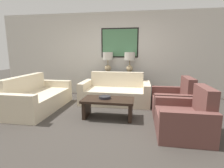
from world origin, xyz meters
name	(u,v)px	position (x,y,z in m)	size (l,w,h in m)	color
ground_plane	(106,121)	(0.00, 0.00, 0.00)	(20.00, 20.00, 0.00)	#3D3833
back_wall	(120,55)	(0.00, 2.32, 1.33)	(8.05, 0.12, 2.65)	beige
console_table	(118,85)	(0.00, 2.05, 0.39)	(1.23, 0.39, 0.78)	black
table_lamp_left	(108,60)	(-0.34, 2.05, 1.18)	(0.32, 0.32, 0.63)	tan
table_lamp_right	(130,60)	(0.34, 2.05, 1.18)	(0.32, 0.32, 0.63)	tan
couch_by_back_wall	(115,93)	(0.00, 1.37, 0.28)	(1.90, 0.95, 0.84)	beige
couch_by_side	(37,98)	(-1.85, 0.49, 0.28)	(0.95, 1.90, 0.84)	beige
coffee_table	(108,104)	(0.01, 0.20, 0.31)	(1.11, 0.58, 0.43)	black
decorative_bowl	(105,97)	(-0.07, 0.23, 0.45)	(0.26, 0.26, 0.05)	#232328
armchair_near_back_wall	(174,102)	(1.47, 0.73, 0.28)	(0.86, 0.99, 0.86)	brown
armchair_near_camera	(185,119)	(1.47, -0.33, 0.28)	(0.86, 0.99, 0.86)	brown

